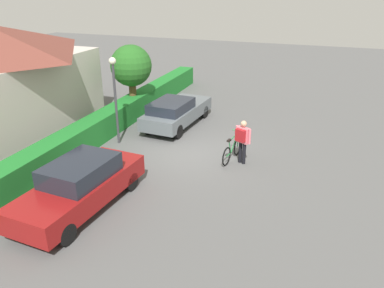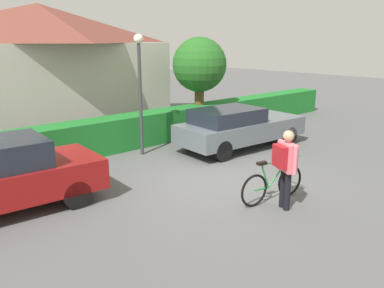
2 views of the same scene
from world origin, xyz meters
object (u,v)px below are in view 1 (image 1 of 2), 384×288
(street_lamp, at_px, (115,88))
(person_rider, at_px, (242,138))
(tree_kerbside, at_px, (131,67))
(parked_car_near, at_px, (80,185))
(parked_car_far, at_px, (176,112))
(bicycle, at_px, (232,150))

(street_lamp, bearing_deg, person_rider, -91.70)
(person_rider, distance_m, tree_kerbside, 7.42)
(parked_car_near, distance_m, person_rider, 5.94)
(parked_car_far, relative_size, tree_kerbside, 1.28)
(parked_car_far, distance_m, bicycle, 4.32)
(parked_car_far, distance_m, tree_kerbside, 3.20)
(parked_car_near, xyz_separation_m, street_lamp, (4.76, 1.51, 1.60))
(person_rider, xyz_separation_m, tree_kerbside, (3.55, 6.34, 1.46))
(person_rider, bearing_deg, parked_car_far, 52.89)
(parked_car_near, bearing_deg, parked_car_far, 0.10)
(street_lamp, bearing_deg, tree_kerbside, 17.67)
(bicycle, relative_size, person_rider, 1.06)
(parked_car_far, bearing_deg, parked_car_near, -179.90)
(parked_car_far, bearing_deg, street_lamp, 150.90)
(parked_car_near, relative_size, street_lamp, 1.29)
(street_lamp, relative_size, tree_kerbside, 1.02)
(street_lamp, height_order, tree_kerbside, street_lamp)
(bicycle, bearing_deg, person_rider, -112.22)
(parked_car_near, distance_m, parked_car_far, 7.45)
(tree_kerbside, bearing_deg, parked_car_far, -105.29)
(parked_car_near, height_order, parked_car_far, parked_car_near)
(tree_kerbside, bearing_deg, bicycle, -119.69)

